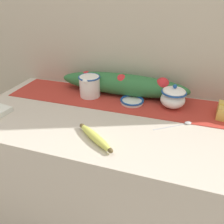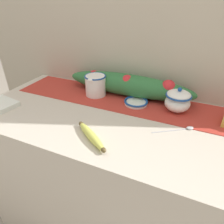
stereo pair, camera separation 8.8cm
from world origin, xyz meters
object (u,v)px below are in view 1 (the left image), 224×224
at_px(sugar_bowl, 173,97).
at_px(small_dish, 132,101).
at_px(cream_pitcher, 90,85).
at_px(banana, 95,137).
at_px(spoon, 184,124).

xyz_separation_m(sugar_bowl, small_dish, (-0.20, -0.01, -0.04)).
height_order(cream_pitcher, small_dish, cream_pitcher).
xyz_separation_m(sugar_bowl, banana, (-0.27, -0.36, -0.04)).
xyz_separation_m(cream_pitcher, small_dish, (0.24, -0.02, -0.05)).
bearing_deg(sugar_bowl, spoon, -66.79).
bearing_deg(spoon, banana, 179.61).
bearing_deg(spoon, sugar_bowl, 79.57).
xyz_separation_m(cream_pitcher, spoon, (0.51, -0.14, -0.06)).
bearing_deg(small_dish, spoon, -25.95).
distance_m(small_dish, banana, 0.36).
xyz_separation_m(small_dish, banana, (-0.07, -0.35, 0.00)).
bearing_deg(sugar_bowl, banana, -127.16).
height_order(cream_pitcher, sugar_bowl, sugar_bowl).
relative_size(cream_pitcher, small_dish, 1.12).
bearing_deg(banana, cream_pitcher, 115.03).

